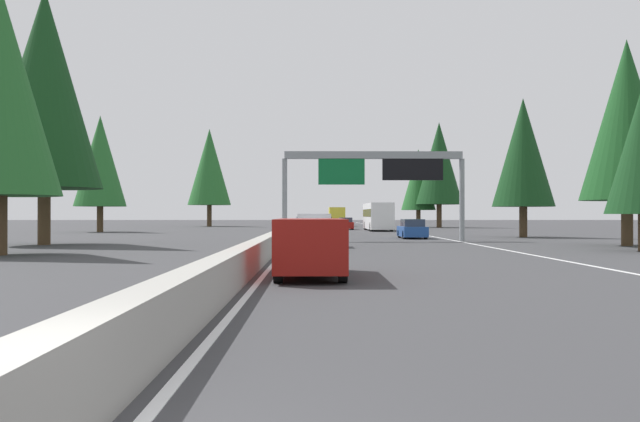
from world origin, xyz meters
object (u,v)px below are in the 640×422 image
at_px(conifer_right_mid, 523,153).
at_px(bus_mid_right, 378,216).
at_px(conifer_right_far, 439,163).
at_px(conifer_left_mid, 100,161).
at_px(conifer_right_distant, 418,180).
at_px(conifer_left_far, 209,167).
at_px(sedan_mid_left, 312,225).
at_px(conifer_right_near, 627,120).
at_px(sedan_far_right, 412,229).
at_px(conifer_left_foreground, 0,91).
at_px(sign_gantry_overhead, 376,170).
at_px(sedan_distant_b, 346,224).
at_px(box_truck_distant_a, 337,216).
at_px(pickup_far_left, 314,231).
at_px(conifer_left_near, 44,88).
at_px(minivan_near_center, 334,219).
at_px(minivan_far_center, 311,244).

bearing_deg(conifer_right_mid, bus_mid_right, 22.94).
height_order(conifer_right_far, conifer_left_mid, conifer_right_far).
distance_m(conifer_right_distant, conifer_left_far, 32.04).
bearing_deg(conifer_right_mid, conifer_right_far, -1.19).
height_order(sedan_mid_left, conifer_right_near, conifer_right_near).
relative_size(bus_mid_right, conifer_left_mid, 0.94).
relative_size(conifer_right_mid, conifer_right_far, 0.75).
relative_size(sedan_far_right, conifer_left_foreground, 0.36).
bearing_deg(sign_gantry_overhead, sedan_distant_b, 0.76).
bearing_deg(sedan_far_right, box_truck_distant_a, 4.16).
bearing_deg(conifer_right_near, sedan_mid_left, 26.15).
height_order(pickup_far_left, box_truck_distant_a, box_truck_distant_a).
distance_m(sedan_distant_b, box_truck_distant_a, 24.00).
bearing_deg(sedan_mid_left, sedan_far_right, -163.20).
relative_size(conifer_right_near, conifer_left_far, 0.80).
bearing_deg(conifer_right_near, conifer_left_mid, 52.72).
xyz_separation_m(pickup_far_left, conifer_left_near, (3.24, 16.20, 8.48)).
height_order(pickup_far_left, minivan_near_center, pickup_far_left).
bearing_deg(conifer_left_near, sedan_distant_b, -26.34).
height_order(minivan_near_center, conifer_right_mid, conifer_right_mid).
distance_m(conifer_right_far, conifer_left_foreground, 70.52).
xyz_separation_m(sedan_far_right, conifer_right_far, (42.43, -10.15, 8.37)).
distance_m(minivan_near_center, conifer_right_distant, 32.21).
distance_m(pickup_far_left, box_truck_distant_a, 67.77).
xyz_separation_m(conifer_right_mid, conifer_right_far, (39.83, -0.83, 2.25)).
xyz_separation_m(minivan_near_center, conifer_left_foreground, (-95.22, 17.87, 6.40)).
relative_size(pickup_far_left, sedan_distant_b, 1.27).
height_order(minivan_far_center, conifer_right_near, conifer_right_near).
bearing_deg(box_truck_distant_a, pickup_far_left, 176.99).
bearing_deg(conifer_right_distant, pickup_far_left, 165.59).
relative_size(minivan_near_center, conifer_left_near, 0.32).
xyz_separation_m(conifer_right_far, conifer_left_mid, (-23.58, 40.00, -1.64)).
relative_size(conifer_right_distant, conifer_left_foreground, 0.94).
bearing_deg(conifer_left_mid, bus_mid_right, -78.12).
height_order(conifer_right_far, conifer_left_near, conifer_left_near).
bearing_deg(sedan_distant_b, conifer_right_distant, -36.74).
bearing_deg(conifer_left_far, minivan_far_center, -168.98).
bearing_deg(conifer_right_distant, box_truck_distant_a, 52.54).
bearing_deg(conifer_right_far, conifer_left_far, 74.84).
bearing_deg(bus_mid_right, minivan_near_center, 4.01).
height_order(pickup_far_left, conifer_right_far, conifer_right_far).
bearing_deg(conifer_right_far, box_truck_distant_a, 50.65).
height_order(conifer_right_far, conifer_right_distant, conifer_right_far).
distance_m(bus_mid_right, conifer_right_near, 39.08).
relative_size(sign_gantry_overhead, minivan_far_center, 2.54).
height_order(conifer_right_near, conifer_left_mid, conifer_left_mid).
distance_m(box_truck_distant_a, conifer_right_mid, 53.30).
xyz_separation_m(sedan_distant_b, conifer_left_foreground, (-50.53, 17.89, 6.67)).
bearing_deg(sedan_far_right, pickup_far_left, 151.40).
relative_size(pickup_far_left, conifer_left_foreground, 0.46).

